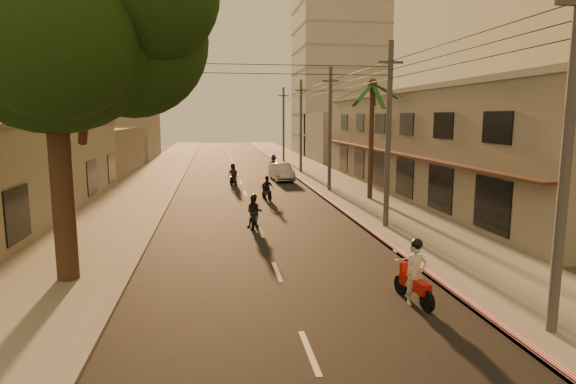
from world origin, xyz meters
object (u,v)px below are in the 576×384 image
broadleaf_tree (65,18)px  scooter_mid_a (254,212)px  parked_car (281,172)px  scooter_far_b (274,165)px  scooter_mid_b (267,189)px  scooter_far_a (233,175)px  palm_tree (372,90)px  scooter_red (415,275)px

broadleaf_tree → scooter_mid_a: broadleaf_tree is taller
parked_car → broadleaf_tree: bearing=-116.4°
scooter_far_b → parked_car: 5.10m
broadleaf_tree → scooter_mid_b: bearing=62.3°
scooter_far_a → palm_tree: bearing=-29.6°
scooter_red → broadleaf_tree: bearing=150.6°
palm_tree → scooter_mid_b: bearing=170.2°
scooter_mid_b → scooter_mid_a: bearing=-114.8°
broadleaf_tree → palm_tree: (14.61, 13.86, -1.33)m
broadleaf_tree → scooter_mid_b: broadleaf_tree is taller
broadleaf_tree → palm_tree: size_ratio=1.48×
scooter_red → scooter_mid_b: size_ratio=1.24×
scooter_red → scooter_far_b: scooter_red is taller
broadleaf_tree → scooter_mid_b: (7.89, 15.02, -7.75)m
scooter_far_a → scooter_far_b: (4.19, 7.08, 0.05)m
palm_tree → scooter_far_a: 13.88m
scooter_mid_a → parked_car: 18.15m
scooter_red → scooter_mid_b: bearing=87.5°
scooter_red → parked_car: scooter_red is taller
broadleaf_tree → scooter_red: 13.27m
scooter_mid_a → scooter_far_a: 15.77m
palm_tree → parked_car: bearing=112.4°
palm_tree → scooter_far_b: bearing=105.8°
palm_tree → scooter_red: palm_tree is taller
broadleaf_tree → scooter_red: (10.24, -3.66, -7.60)m
scooter_mid_b → broadleaf_tree: bearing=-132.1°
scooter_red → scooter_far_a: scooter_red is taller
broadleaf_tree → scooter_far_b: bearing=71.2°
scooter_far_a → scooter_far_b: size_ratio=0.93×
palm_tree → scooter_mid_b: (-6.73, 1.16, -6.42)m
scooter_far_b → parked_car: size_ratio=0.42×
scooter_mid_a → scooter_far_a: scooter_far_a is taller
scooter_red → scooter_far_b: bearing=80.5°
broadleaf_tree → scooter_far_a: bearing=75.3°
palm_tree → scooter_red: 19.11m
scooter_mid_a → scooter_far_b: scooter_far_b is taller
parked_car → scooter_far_b: bearing=86.8°
scooter_far_a → scooter_mid_a: bearing=-72.6°
scooter_mid_b → scooter_red: bearing=-97.2°
scooter_far_b → scooter_red: bearing=-96.5°
scooter_red → scooter_far_a: bearing=89.6°
scooter_mid_a → broadleaf_tree: bearing=-121.6°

